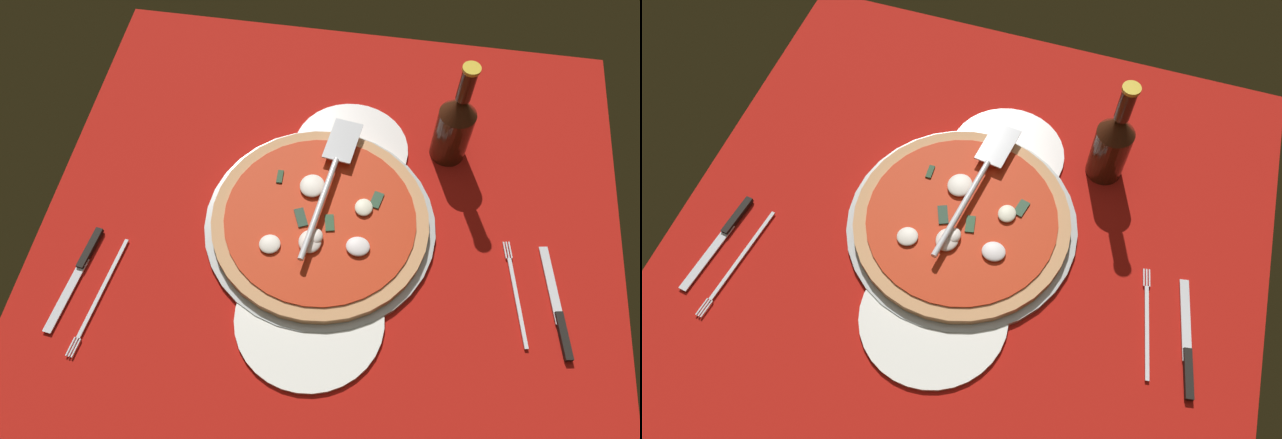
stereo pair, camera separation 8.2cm
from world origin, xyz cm
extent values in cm
cube|color=#AA160F|center=(0.00, 0.00, -0.40)|extent=(96.06, 96.06, 0.80)
cube|color=white|center=(-44.83, -38.43, 0.05)|extent=(6.40, 6.40, 0.10)
cube|color=white|center=(-44.83, -25.62, 0.05)|extent=(6.40, 6.40, 0.10)
cube|color=white|center=(-44.83, -12.81, 0.05)|extent=(6.40, 6.40, 0.10)
cube|color=white|center=(-44.83, 0.00, 0.05)|extent=(6.40, 6.40, 0.10)
cube|color=white|center=(-44.83, 12.81, 0.05)|extent=(6.40, 6.40, 0.10)
cube|color=white|center=(-44.83, 25.62, 0.05)|extent=(6.40, 6.40, 0.10)
cube|color=white|center=(-44.83, 38.43, 0.05)|extent=(6.40, 6.40, 0.10)
cube|color=white|center=(-38.43, -44.83, 0.05)|extent=(6.40, 6.40, 0.10)
cube|color=white|center=(-38.43, -32.02, 0.05)|extent=(6.40, 6.40, 0.10)
cube|color=white|center=(-38.43, -19.21, 0.05)|extent=(6.40, 6.40, 0.10)
cube|color=white|center=(-38.43, -6.40, 0.05)|extent=(6.40, 6.40, 0.10)
cube|color=white|center=(-38.43, 6.40, 0.05)|extent=(6.40, 6.40, 0.10)
cube|color=white|center=(-38.43, 19.21, 0.05)|extent=(6.40, 6.40, 0.10)
cube|color=white|center=(-38.43, 32.02, 0.05)|extent=(6.40, 6.40, 0.10)
cube|color=white|center=(-38.43, 44.83, 0.05)|extent=(6.40, 6.40, 0.10)
cube|color=white|center=(-32.02, -38.43, 0.05)|extent=(6.40, 6.40, 0.10)
cube|color=silver|center=(-32.02, -25.62, 0.05)|extent=(6.40, 6.40, 0.10)
cube|color=white|center=(-32.02, -12.81, 0.05)|extent=(6.40, 6.40, 0.10)
cube|color=white|center=(-32.02, 0.00, 0.05)|extent=(6.40, 6.40, 0.10)
cube|color=white|center=(-32.02, 12.81, 0.05)|extent=(6.40, 6.40, 0.10)
cube|color=white|center=(-32.02, 25.62, 0.05)|extent=(6.40, 6.40, 0.10)
cube|color=white|center=(-32.02, 38.43, 0.05)|extent=(6.40, 6.40, 0.10)
cube|color=white|center=(-25.62, -44.83, 0.05)|extent=(6.40, 6.40, 0.10)
cube|color=white|center=(-25.62, -32.02, 0.05)|extent=(6.40, 6.40, 0.10)
cube|color=white|center=(-25.62, -19.21, 0.05)|extent=(6.40, 6.40, 0.10)
cube|color=white|center=(-25.62, -6.40, 0.05)|extent=(6.40, 6.40, 0.10)
cube|color=white|center=(-25.62, 6.40, 0.05)|extent=(6.40, 6.40, 0.10)
cube|color=white|center=(-25.62, 19.21, 0.05)|extent=(6.40, 6.40, 0.10)
cube|color=white|center=(-25.62, 32.02, 0.05)|extent=(6.40, 6.40, 0.10)
cube|color=white|center=(-25.62, 44.83, 0.05)|extent=(6.40, 6.40, 0.10)
cube|color=white|center=(-19.21, -38.43, 0.05)|extent=(6.40, 6.40, 0.10)
cube|color=white|center=(-19.21, -25.62, 0.05)|extent=(6.40, 6.40, 0.10)
cube|color=white|center=(-19.21, -12.81, 0.05)|extent=(6.40, 6.40, 0.10)
cube|color=white|center=(-19.21, 0.00, 0.05)|extent=(6.40, 6.40, 0.10)
cube|color=white|center=(-19.21, 12.81, 0.05)|extent=(6.40, 6.40, 0.10)
cube|color=white|center=(-19.21, 25.62, 0.05)|extent=(6.40, 6.40, 0.10)
cube|color=white|center=(-19.21, 38.43, 0.05)|extent=(6.40, 6.40, 0.10)
cube|color=white|center=(-12.81, -44.83, 0.05)|extent=(6.40, 6.40, 0.10)
cube|color=white|center=(-12.81, -32.02, 0.05)|extent=(6.40, 6.40, 0.10)
cube|color=white|center=(-12.81, -19.21, 0.05)|extent=(6.40, 6.40, 0.10)
cube|color=white|center=(-12.81, -6.40, 0.05)|extent=(6.40, 6.40, 0.10)
cube|color=white|center=(-12.81, 6.40, 0.05)|extent=(6.40, 6.40, 0.10)
cube|color=white|center=(-12.81, 19.21, 0.05)|extent=(6.40, 6.40, 0.10)
cube|color=white|center=(-12.81, 32.02, 0.05)|extent=(6.40, 6.40, 0.10)
cube|color=white|center=(-12.81, 44.83, 0.05)|extent=(6.40, 6.40, 0.10)
cube|color=white|center=(-6.40, -38.43, 0.05)|extent=(6.40, 6.40, 0.10)
cube|color=white|center=(-6.40, -25.62, 0.05)|extent=(6.40, 6.40, 0.10)
cube|color=white|center=(-6.40, -12.81, 0.05)|extent=(6.40, 6.40, 0.10)
cube|color=white|center=(-6.40, 0.00, 0.05)|extent=(6.40, 6.40, 0.10)
cube|color=white|center=(-6.40, 12.81, 0.05)|extent=(6.40, 6.40, 0.10)
cube|color=white|center=(-6.40, 25.62, 0.05)|extent=(6.40, 6.40, 0.10)
cube|color=white|center=(-6.40, 38.43, 0.05)|extent=(6.40, 6.40, 0.10)
cube|color=white|center=(0.00, -44.83, 0.05)|extent=(6.40, 6.40, 0.10)
cube|color=white|center=(0.00, -32.02, 0.05)|extent=(6.40, 6.40, 0.10)
cube|color=white|center=(0.00, -19.21, 0.05)|extent=(6.40, 6.40, 0.10)
cube|color=white|center=(0.00, -6.40, 0.05)|extent=(6.40, 6.40, 0.10)
cube|color=white|center=(0.00, 6.40, 0.05)|extent=(6.40, 6.40, 0.10)
cube|color=white|center=(0.00, 19.21, 0.05)|extent=(6.40, 6.40, 0.10)
cube|color=white|center=(0.00, 32.02, 0.05)|extent=(6.40, 6.40, 0.10)
cube|color=white|center=(0.00, 44.83, 0.05)|extent=(6.40, 6.40, 0.10)
cube|color=white|center=(6.40, -38.43, 0.05)|extent=(6.40, 6.40, 0.10)
cube|color=white|center=(6.40, -25.62, 0.05)|extent=(6.40, 6.40, 0.10)
cube|color=white|center=(6.40, -12.81, 0.05)|extent=(6.40, 6.40, 0.10)
cube|color=white|center=(6.40, 0.00, 0.05)|extent=(6.40, 6.40, 0.10)
cube|color=white|center=(6.40, 12.81, 0.05)|extent=(6.40, 6.40, 0.10)
cube|color=white|center=(6.40, 25.62, 0.05)|extent=(6.40, 6.40, 0.10)
cube|color=white|center=(6.40, 38.43, 0.05)|extent=(6.40, 6.40, 0.10)
cube|color=white|center=(12.81, -44.83, 0.05)|extent=(6.40, 6.40, 0.10)
cube|color=white|center=(12.81, -32.02, 0.05)|extent=(6.40, 6.40, 0.10)
cube|color=white|center=(12.81, -19.21, 0.05)|extent=(6.40, 6.40, 0.10)
cube|color=white|center=(12.81, -6.40, 0.05)|extent=(6.40, 6.40, 0.10)
cube|color=white|center=(12.81, 6.40, 0.05)|extent=(6.40, 6.40, 0.10)
cube|color=white|center=(12.81, 19.21, 0.05)|extent=(6.40, 6.40, 0.10)
cube|color=white|center=(12.81, 32.02, 0.05)|extent=(6.40, 6.40, 0.10)
cube|color=white|center=(12.81, 44.83, 0.05)|extent=(6.40, 6.40, 0.10)
cube|color=white|center=(19.21, -38.43, 0.05)|extent=(6.40, 6.40, 0.10)
cube|color=white|center=(19.21, -25.62, 0.05)|extent=(6.40, 6.40, 0.10)
cube|color=white|center=(19.21, -12.81, 0.05)|extent=(6.40, 6.40, 0.10)
cube|color=white|center=(19.21, 0.00, 0.05)|extent=(6.40, 6.40, 0.10)
cube|color=white|center=(19.21, 12.81, 0.05)|extent=(6.40, 6.40, 0.10)
cube|color=white|center=(19.21, 25.62, 0.05)|extent=(6.40, 6.40, 0.10)
cube|color=white|center=(19.21, 38.43, 0.05)|extent=(6.40, 6.40, 0.10)
cube|color=white|center=(25.62, -44.83, 0.05)|extent=(6.40, 6.40, 0.10)
cube|color=white|center=(25.62, -32.02, 0.05)|extent=(6.40, 6.40, 0.10)
cube|color=white|center=(25.62, -19.21, 0.05)|extent=(6.40, 6.40, 0.10)
cube|color=white|center=(25.62, -6.40, 0.05)|extent=(6.40, 6.40, 0.10)
cube|color=white|center=(25.62, 6.40, 0.05)|extent=(6.40, 6.40, 0.10)
cube|color=silver|center=(25.62, 19.21, 0.05)|extent=(6.40, 6.40, 0.10)
cube|color=white|center=(25.62, 32.02, 0.05)|extent=(6.40, 6.40, 0.10)
cube|color=white|center=(32.02, -38.43, 0.05)|extent=(6.40, 6.40, 0.10)
cube|color=white|center=(32.02, -25.62, 0.05)|extent=(6.40, 6.40, 0.10)
cube|color=white|center=(32.02, -12.81, 0.05)|extent=(6.40, 6.40, 0.10)
cube|color=white|center=(32.02, 0.00, 0.05)|extent=(6.40, 6.40, 0.10)
cylinder|color=#ADB5B6|center=(-2.33, -1.72, 0.69)|extent=(38.43, 38.43, 1.17)
cylinder|color=white|center=(-18.55, 1.41, 0.60)|extent=(20.43, 20.43, 1.00)
cylinder|color=white|center=(14.43, -0.79, 0.60)|extent=(23.11, 23.11, 1.00)
cylinder|color=tan|center=(-2.33, -1.72, 2.04)|extent=(35.87, 35.87, 1.53)
cylinder|color=red|center=(-2.33, -1.72, 2.95)|extent=(31.59, 31.59, 0.30)
ellipsoid|color=white|center=(-4.97, 5.16, 3.55)|extent=(3.33, 2.96, 0.89)
ellipsoid|color=white|center=(1.77, -1.79, 3.79)|extent=(2.89, 2.33, 1.39)
ellipsoid|color=white|center=(4.05, -8.84, 3.51)|extent=(3.43, 3.43, 0.81)
ellipsoid|color=silver|center=(2.69, -2.56, 3.66)|extent=(4.20, 3.67, 1.11)
ellipsoid|color=white|center=(-7.80, -3.87, 3.64)|extent=(4.55, 4.21, 1.08)
ellipsoid|color=white|center=(2.39, 5.09, 3.60)|extent=(3.50, 3.82, 0.99)
cube|color=#1D3625|center=(-1.67, -4.79, 3.25)|extent=(3.82, 2.85, 0.30)
cube|color=#18381C|center=(-9.06, -9.65, 3.25)|extent=(2.59, 1.06, 0.30)
cube|color=#26462F|center=(-6.90, 7.09, 3.25)|extent=(3.39, 2.33, 0.30)
cube|color=#224628|center=(-1.39, -0.28, 3.25)|extent=(3.28, 2.03, 0.30)
cube|color=silver|center=(-17.18, 0.09, 4.64)|extent=(9.41, 6.23, 0.30)
cylinder|color=silver|center=(-3.06, -1.96, 4.99)|extent=(19.70, 3.83, 1.00)
cube|color=white|center=(13.86, -36.25, 0.40)|extent=(17.53, 13.08, 0.60)
cube|color=silver|center=(14.17, -33.76, 0.83)|extent=(17.44, 2.76, 0.25)
cube|color=silver|center=(24.28, -35.47, 0.83)|extent=(3.00, 0.59, 0.25)
cube|color=silver|center=(24.34, -35.04, 0.83)|extent=(3.00, 0.59, 0.25)
cube|color=silver|center=(24.39, -34.60, 0.83)|extent=(3.00, 0.59, 0.25)
cube|color=black|center=(8.02, -38.05, 1.10)|extent=(7.51, 2.11, 0.80)
cube|color=silver|center=(16.31, -39.09, 0.83)|extent=(13.06, 3.00, 0.25)
cube|color=white|center=(6.31, 33.74, 0.40)|extent=(21.83, 16.33, 0.60)
cube|color=silver|center=(6.81, 30.84, 0.83)|extent=(15.01, 3.19, 0.25)
cube|color=silver|center=(-2.19, 29.72, 0.83)|extent=(2.99, 0.73, 0.25)
cube|color=silver|center=(-2.12, 29.28, 0.83)|extent=(2.99, 0.73, 0.25)
cube|color=silver|center=(-2.04, 28.85, 0.83)|extent=(2.99, 0.73, 0.25)
cube|color=black|center=(11.43, 37.63, 1.10)|extent=(7.71, 2.49, 0.80)
cube|color=silver|center=(2.99, 36.16, 0.83)|extent=(13.38, 3.67, 0.25)
cylinder|color=#381A0E|center=(-20.63, 18.51, 5.61)|extent=(6.30, 6.30, 11.01)
cone|color=#381A0E|center=(-20.63, 18.51, 13.03)|extent=(6.30, 6.30, 3.84)
cylinder|color=#381A0E|center=(-20.63, 18.51, 18.09)|extent=(2.47, 2.47, 6.29)
cylinder|color=gold|center=(-20.63, 18.51, 21.53)|extent=(2.84, 2.84, 0.60)
camera|label=1|loc=(47.52, 5.97, 89.96)|focal=34.44mm
camera|label=2|loc=(45.60, 13.99, 89.96)|focal=34.44mm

